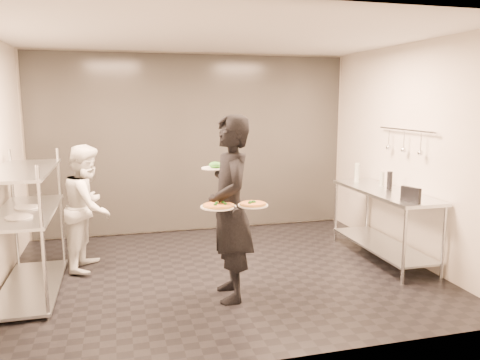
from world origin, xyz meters
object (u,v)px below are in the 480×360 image
object	(u,v)px
prep_counter	(384,212)
chef	(88,207)
bottle_clear	(382,179)
bottle_dark	(390,181)
pass_rack	(26,224)
waiter	(230,209)
salad_plate	(215,167)
pos_monitor	(411,195)
bottle_green	(357,173)
pizza_plate_near	(218,206)
pizza_plate_far	(253,204)

from	to	relation	value
prep_counter	chef	distance (m)	3.79
bottle_clear	bottle_dark	size ratio (longest dim) A/B	0.84
pass_rack	waiter	distance (m)	2.21
prep_counter	salad_plate	distance (m)	2.47
chef	pos_monitor	distance (m)	3.86
waiter	salad_plate	distance (m)	0.53
bottle_green	pizza_plate_near	bearing A→B (deg)	-146.88
pass_rack	pos_monitor	size ratio (longest dim) A/B	6.48
bottle_clear	pass_rack	bearing A→B (deg)	-176.59
salad_plate	bottle_dark	xyz separation A→B (m)	(2.41, 0.40, -0.33)
pizza_plate_near	bottle_clear	bearing A→B (deg)	24.35
prep_counter	bottle_dark	size ratio (longest dim) A/B	7.61
pos_monitor	bottle_clear	distance (m)	1.01
pizza_plate_near	salad_plate	xyz separation A→B (m)	(0.08, 0.52, 0.32)
bottle_green	salad_plate	bearing A→B (deg)	-155.84
prep_counter	salad_plate	xyz separation A→B (m)	(-2.33, -0.36, 0.74)
salad_plate	bottle_dark	bearing A→B (deg)	9.37
chef	bottle_clear	size ratio (longest dim) A/B	7.82
bottle_clear	bottle_green	bearing A→B (deg)	111.71
salad_plate	chef	bearing A→B (deg)	144.76
pass_rack	chef	bearing A→B (deg)	46.56
chef	salad_plate	distance (m)	1.82
waiter	chef	xyz separation A→B (m)	(-1.49, 1.33, -0.19)
chef	pizza_plate_near	size ratio (longest dim) A/B	4.33
prep_counter	pos_monitor	bearing A→B (deg)	-99.46
waiter	chef	bearing A→B (deg)	-129.67
pos_monitor	chef	bearing A→B (deg)	141.33
pizza_plate_near	pos_monitor	size ratio (longest dim) A/B	1.45
chef	bottle_clear	bearing A→B (deg)	-82.98
pizza_plate_far	salad_plate	xyz separation A→B (m)	(-0.26, 0.58, 0.31)
pos_monitor	pass_rack	bearing A→B (deg)	152.18
pass_rack	bottle_clear	bearing A→B (deg)	3.41
chef	pos_monitor	bearing A→B (deg)	-98.01
pass_rack	pizza_plate_far	world-z (taller)	pass_rack
pass_rack	bottle_clear	distance (m)	4.46
salad_plate	prep_counter	bearing A→B (deg)	8.82
waiter	pizza_plate_near	distance (m)	0.25
chef	prep_counter	bearing A→B (deg)	-87.09
prep_counter	bottle_dark	xyz separation A→B (m)	(0.08, 0.04, 0.41)
salad_plate	pass_rack	bearing A→B (deg)	169.87
waiter	pos_monitor	bearing A→B (deg)	91.61
bottle_dark	waiter	bearing A→B (deg)	-162.40
pass_rack	pos_monitor	world-z (taller)	pass_rack
pos_monitor	bottle_dark	bearing A→B (deg)	56.82
waiter	pos_monitor	size ratio (longest dim) A/B	7.84
waiter	bottle_dark	xyz separation A→B (m)	(2.32, 0.74, 0.07)
bottle_green	bottle_clear	bearing A→B (deg)	-68.29
salad_plate	bottle_green	distance (m)	2.51
chef	salad_plate	xyz separation A→B (m)	(1.40, -0.99, 0.59)
pass_rack	chef	distance (m)	0.87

